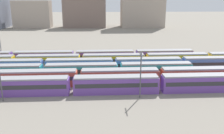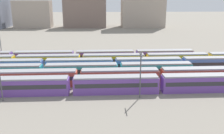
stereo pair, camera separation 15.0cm
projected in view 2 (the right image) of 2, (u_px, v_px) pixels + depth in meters
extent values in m
cube|color=#6B429E|center=(26.00, 87.00, 51.20)|extent=(18.00, 3.00, 3.40)
cube|color=#2D2D33|center=(26.00, 85.00, 51.09)|extent=(17.20, 3.06, 0.90)
cube|color=#939399|center=(25.00, 78.00, 50.69)|extent=(17.60, 2.70, 0.35)
cube|color=#6B429E|center=(116.00, 85.00, 52.19)|extent=(18.00, 3.00, 3.40)
cube|color=#2D2D33|center=(116.00, 83.00, 52.08)|extent=(17.20, 3.06, 0.90)
cube|color=#939399|center=(116.00, 77.00, 51.68)|extent=(17.60, 2.70, 0.35)
cube|color=#6B429E|center=(203.00, 83.00, 53.17)|extent=(18.00, 3.00, 3.40)
cube|color=#2D2D33|center=(203.00, 82.00, 53.06)|extent=(17.20, 3.06, 0.90)
cube|color=#939399|center=(204.00, 75.00, 52.67)|extent=(17.60, 2.70, 0.35)
cube|color=#BC4C38|center=(38.00, 79.00, 56.26)|extent=(18.00, 3.00, 3.40)
cube|color=#2D2D33|center=(38.00, 77.00, 56.15)|extent=(17.20, 3.06, 0.90)
cube|color=#939399|center=(37.00, 71.00, 55.75)|extent=(17.60, 2.70, 0.35)
cube|color=#BC4C38|center=(120.00, 77.00, 57.25)|extent=(18.00, 3.00, 3.40)
cube|color=#2D2D33|center=(120.00, 76.00, 57.14)|extent=(17.20, 3.06, 0.90)
cube|color=#939399|center=(120.00, 70.00, 56.74)|extent=(17.60, 2.70, 0.35)
cube|color=#BC4C38|center=(199.00, 76.00, 58.24)|extent=(18.00, 3.00, 3.40)
cube|color=#2D2D33|center=(199.00, 74.00, 58.13)|extent=(17.20, 3.06, 0.90)
cube|color=#939399|center=(200.00, 68.00, 57.73)|extent=(17.60, 2.70, 0.35)
cube|color=teal|center=(5.00, 73.00, 60.78)|extent=(18.00, 3.00, 3.40)
cube|color=#2D2D33|center=(5.00, 71.00, 60.67)|extent=(17.20, 3.06, 0.90)
cube|color=#939399|center=(4.00, 65.00, 60.27)|extent=(17.60, 2.70, 0.35)
cube|color=teal|center=(82.00, 72.00, 61.77)|extent=(18.00, 3.00, 3.40)
cube|color=#2D2D33|center=(82.00, 70.00, 61.66)|extent=(17.20, 3.06, 0.90)
cube|color=#939399|center=(81.00, 64.00, 61.26)|extent=(17.60, 2.70, 0.35)
cube|color=teal|center=(156.00, 70.00, 62.75)|extent=(18.00, 3.00, 3.40)
cube|color=#2D2D33|center=(156.00, 69.00, 62.64)|extent=(17.20, 3.06, 0.90)
cube|color=#939399|center=(156.00, 63.00, 62.24)|extent=(17.60, 2.70, 0.35)
cube|color=#4C70BC|center=(9.00, 67.00, 65.73)|extent=(18.00, 3.00, 3.40)
cube|color=#2D2D33|center=(8.00, 66.00, 65.61)|extent=(17.20, 3.06, 0.90)
cube|color=#939399|center=(8.00, 60.00, 65.22)|extent=(17.60, 2.70, 0.35)
cube|color=#4C70BC|center=(79.00, 66.00, 66.71)|extent=(18.00, 3.00, 3.40)
cube|color=#2D2D33|center=(79.00, 65.00, 66.60)|extent=(17.20, 3.06, 0.90)
cube|color=#939399|center=(79.00, 59.00, 66.20)|extent=(17.60, 2.70, 0.35)
cube|color=#4C70BC|center=(148.00, 65.00, 67.70)|extent=(18.00, 3.00, 3.40)
cube|color=#2D2D33|center=(148.00, 64.00, 67.59)|extent=(17.20, 3.06, 0.90)
cube|color=#939399|center=(148.00, 58.00, 67.19)|extent=(17.60, 2.70, 0.35)
cube|color=#4C70BC|center=(215.00, 64.00, 68.69)|extent=(18.00, 3.00, 3.40)
cube|color=#2D2D33|center=(215.00, 63.00, 68.58)|extent=(17.20, 3.06, 0.90)
cube|color=#939399|center=(216.00, 58.00, 68.18)|extent=(17.60, 2.70, 0.35)
cube|color=yellow|center=(49.00, 62.00, 71.23)|extent=(18.00, 3.00, 3.40)
cube|color=#2D2D33|center=(49.00, 60.00, 71.12)|extent=(17.20, 3.06, 0.90)
cube|color=#939399|center=(48.00, 55.00, 70.72)|extent=(17.60, 2.70, 0.35)
cube|color=yellow|center=(114.00, 61.00, 72.22)|extent=(18.00, 3.00, 3.40)
cube|color=#2D2D33|center=(114.00, 60.00, 72.11)|extent=(17.20, 3.06, 0.90)
cube|color=#939399|center=(114.00, 55.00, 71.71)|extent=(17.60, 2.70, 0.35)
cube|color=yellow|center=(177.00, 60.00, 73.20)|extent=(18.00, 3.00, 3.40)
cube|color=#2D2D33|center=(177.00, 59.00, 73.09)|extent=(17.20, 3.06, 0.90)
cube|color=#939399|center=(177.00, 54.00, 72.69)|extent=(17.60, 2.70, 0.35)
cube|color=#6B429E|center=(44.00, 58.00, 76.10)|extent=(18.00, 3.00, 3.40)
cube|color=#2D2D33|center=(44.00, 56.00, 75.99)|extent=(17.20, 3.06, 0.90)
cube|color=#939399|center=(44.00, 52.00, 75.59)|extent=(17.60, 2.70, 0.35)
cube|color=#6B429E|center=(105.00, 57.00, 77.09)|extent=(18.00, 3.00, 3.40)
cube|color=#2D2D33|center=(105.00, 56.00, 76.98)|extent=(17.20, 3.06, 0.90)
cube|color=#939399|center=(105.00, 51.00, 76.58)|extent=(17.60, 2.70, 0.35)
cube|color=#6B429E|center=(164.00, 56.00, 78.08)|extent=(18.00, 3.00, 3.40)
cube|color=#2D2D33|center=(164.00, 55.00, 77.97)|extent=(17.20, 3.06, 0.90)
cube|color=#939399|center=(165.00, 50.00, 77.57)|extent=(17.60, 2.70, 0.35)
cylinder|color=#4C4C51|center=(140.00, 76.00, 48.56)|extent=(0.24, 0.24, 9.53)
cube|color=#47474C|center=(141.00, 55.00, 47.43)|extent=(0.16, 3.20, 0.16)
cylinder|color=#4C4C51|center=(1.00, 45.00, 77.07)|extent=(0.24, 0.24, 10.76)
cylinder|color=#4C4C51|center=(0.00, 76.00, 46.97)|extent=(0.24, 0.24, 10.38)
cube|color=#A89989|center=(33.00, 14.00, 166.37)|extent=(24.40, 12.08, 18.01)
cube|color=#7A665B|center=(85.00, 10.00, 167.55)|extent=(28.49, 14.75, 22.85)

